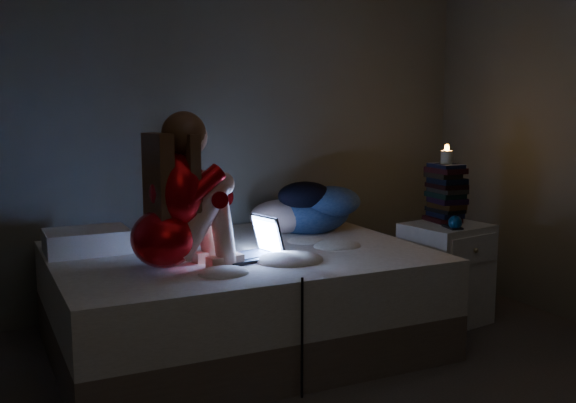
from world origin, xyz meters
TOP-DOWN VIEW (x-y plane):
  - wall_back at (0.00, 1.91)m, footprint 3.60×0.02m
  - bed at (-0.20, 1.10)m, footprint 1.95×1.46m
  - pillow at (-0.95, 1.40)m, footprint 0.43×0.30m
  - woman at (-0.69, 0.80)m, footprint 0.52×0.39m
  - laptop at (-0.24, 0.88)m, footprint 0.36×0.30m
  - clothes_pile at (0.40, 1.43)m, footprint 0.68×0.62m
  - nightstand at (1.08, 0.93)m, footprint 0.52×0.48m
  - book_stack at (1.13, 1.02)m, footprint 0.19×0.25m
  - candle at (1.13, 1.02)m, footprint 0.07×0.07m
  - phone at (1.01, 0.83)m, footprint 0.12×0.16m
  - blue_orb at (0.99, 0.79)m, footprint 0.08×0.08m

SIDE VIEW (x-z plane):
  - bed at x=-0.20m, z-range 0.00..0.54m
  - nightstand at x=1.08m, z-range 0.00..0.61m
  - pillow at x=-0.95m, z-range 0.54..0.66m
  - phone at x=1.01m, z-range 0.61..0.62m
  - blue_orb at x=0.99m, z-range 0.61..0.69m
  - laptop at x=-0.24m, z-range 0.54..0.76m
  - clothes_pile at x=0.40m, z-range 0.54..0.87m
  - book_stack at x=1.13m, z-range 0.61..0.95m
  - woman at x=-0.69m, z-range 0.54..1.29m
  - candle at x=1.13m, z-range 0.95..1.03m
  - wall_back at x=0.00m, z-range 0.00..2.60m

